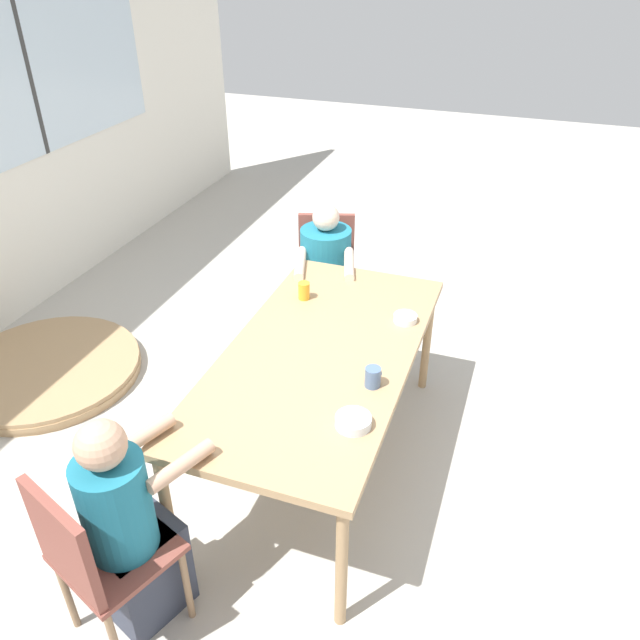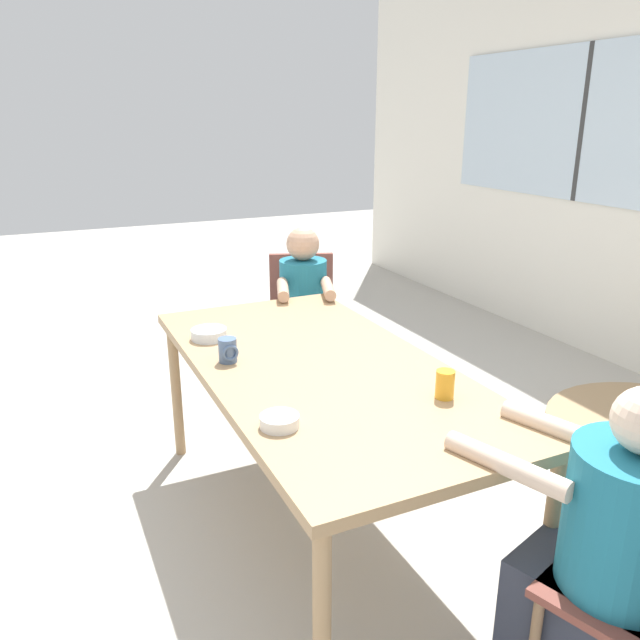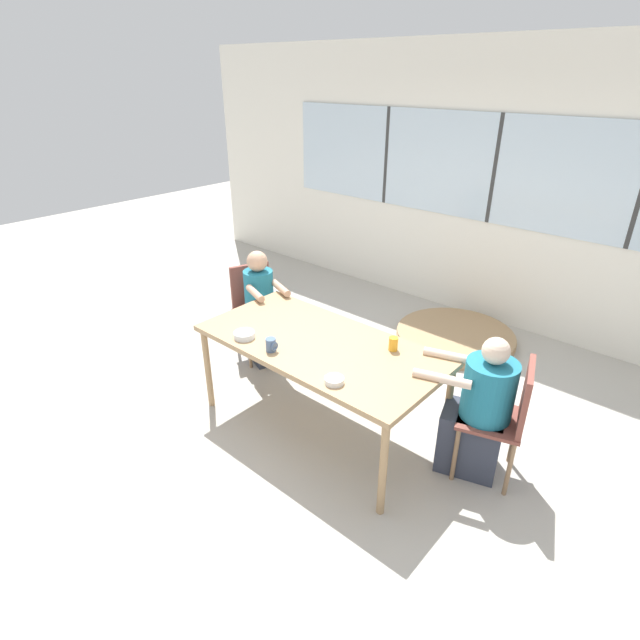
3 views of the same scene
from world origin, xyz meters
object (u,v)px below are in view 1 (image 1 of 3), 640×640
chair_for_woman_green_shirt (92,554)px  bowl_cereal (405,318)px  person_woman_green_shirt (131,533)px  chair_for_man_blue_shirt (326,267)px  juice_glass (304,291)px  person_man_blue_shirt (325,288)px  bowl_white_shallow (353,421)px  coffee_mug (373,377)px  folded_table_stack (47,370)px

chair_for_woman_green_shirt → bowl_cereal: bearing=84.8°
bowl_cereal → person_woman_green_shirt: bearing=153.7°
chair_for_woman_green_shirt → chair_for_man_blue_shirt: 2.48m
chair_for_woman_green_shirt → chair_for_man_blue_shirt: bearing=109.2°
chair_for_man_blue_shirt → juice_glass: chair_for_man_blue_shirt is taller
person_man_blue_shirt → bowl_white_shallow: (-1.55, -0.66, 0.31)m
person_woman_green_shirt → person_man_blue_shirt: 2.17m
bowl_cereal → person_man_blue_shirt: bearing=45.1°
chair_for_man_blue_shirt → bowl_cereal: chair_for_man_blue_shirt is taller
chair_for_man_blue_shirt → coffee_mug: bearing=98.9°
bowl_white_shallow → bowl_cereal: bowl_white_shallow is taller
chair_for_man_blue_shirt → juice_glass: 0.85m
chair_for_woman_green_shirt → person_woman_green_shirt: 0.17m
juice_glass → bowl_white_shallow: bearing=-148.2°
chair_for_man_blue_shirt → folded_table_stack: bearing=18.0°
coffee_mug → bowl_white_shallow: bearing=179.3°
coffee_mug → bowl_white_shallow: coffee_mug is taller
chair_for_man_blue_shirt → bowl_cereal: size_ratio=7.09×
chair_for_woman_green_shirt → juice_glass: 1.72m
person_woman_green_shirt → folded_table_stack: size_ratio=0.89×
folded_table_stack → chair_for_woman_green_shirt: bearing=-132.5°
bowl_cereal → coffee_mug: bearing=178.5°
chair_for_woman_green_shirt → coffee_mug: size_ratio=9.15×
juice_glass → person_man_blue_shirt: bearing=8.3°
coffee_mug → bowl_cereal: (0.58, -0.02, -0.03)m
chair_for_woman_green_shirt → person_man_blue_shirt: (2.32, -0.11, -0.07)m
person_man_blue_shirt → coffee_mug: (-1.26, -0.66, 0.33)m
chair_for_man_blue_shirt → bowl_cereal: 1.14m
juice_glass → folded_table_stack: size_ratio=0.08×
juice_glass → chair_for_man_blue_shirt: bearing=10.4°
juice_glass → bowl_white_shallow: size_ratio=0.65×
person_woman_green_shirt → juice_glass: 1.57m
chair_for_man_blue_shirt → bowl_cereal: bearing=113.2°
person_woman_green_shirt → juice_glass: bearing=105.0°
chair_for_man_blue_shirt → person_woman_green_shirt: (-2.33, 0.00, -0.03)m
chair_for_man_blue_shirt → person_man_blue_shirt: 0.19m
chair_for_woman_green_shirt → bowl_cereal: 1.84m
chair_for_man_blue_shirt → person_man_blue_shirt: bearing=90.0°
coffee_mug → bowl_white_shallow: (-0.29, 0.00, -0.03)m
bowl_white_shallow → folded_table_stack: (0.60, 2.26, -0.72)m
person_woman_green_shirt → folded_table_stack: bearing=162.4°
person_woman_green_shirt → chair_for_woman_green_shirt: bearing=-90.0°
person_man_blue_shirt → bowl_cereal: (-0.68, -0.68, 0.31)m
chair_for_man_blue_shirt → bowl_white_shallow: size_ratio=5.74×
chair_for_man_blue_shirt → bowl_white_shallow: (-1.71, -0.71, 0.24)m
chair_for_man_blue_shirt → person_man_blue_shirt: (-0.16, -0.05, -0.07)m
coffee_mug → chair_for_woman_green_shirt: bearing=143.8°
person_woman_green_shirt → bowl_white_shallow: 0.98m
bowl_white_shallow → bowl_cereal: 0.87m
juice_glass → bowl_cereal: (-0.04, -0.59, -0.03)m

